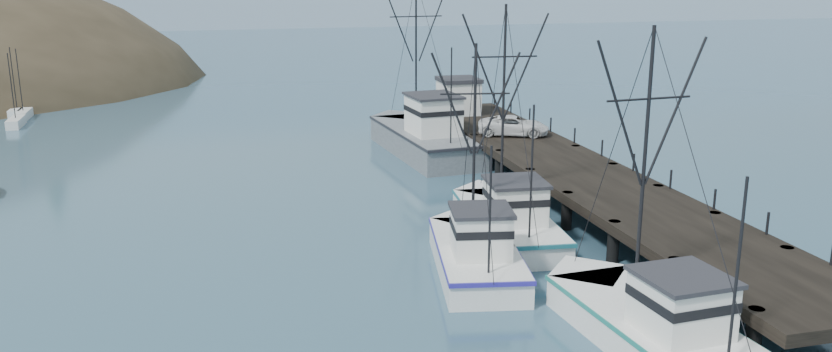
{
  "coord_description": "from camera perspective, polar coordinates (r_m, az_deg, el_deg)",
  "views": [
    {
      "loc": [
        -6.24,
        -25.7,
        13.33
      ],
      "look_at": [
        4.2,
        14.27,
        2.5
      ],
      "focal_mm": 35.0,
      "sensor_mm": 36.0,
      "label": 1
    }
  ],
  "objects": [
    {
      "name": "distant_ridge_far",
      "position": [
        213.81,
        -24.07,
        9.86
      ],
      "size": [
        180.0,
        25.0,
        18.0
      ],
      "primitive_type": "cube",
      "color": "silver",
      "rests_on": "ground"
    },
    {
      "name": "work_vessel",
      "position": [
        58.71,
        0.49,
        2.79
      ],
      "size": [
        5.6,
        15.11,
        12.67
      ],
      "color": "slate",
      "rests_on": "ground"
    },
    {
      "name": "trawler_near",
      "position": [
        30.74,
        16.15,
        -9.94
      ],
      "size": [
        4.47,
        11.6,
        11.67
      ],
      "color": "white",
      "rests_on": "ground"
    },
    {
      "name": "pier",
      "position": [
        47.79,
        10.91,
        0.32
      ],
      "size": [
        6.0,
        44.0,
        2.0
      ],
      "color": "black",
      "rests_on": "ground"
    },
    {
      "name": "pier_shed",
      "position": [
        63.44,
        3.01,
        5.68
      ],
      "size": [
        3.0,
        3.2,
        2.8
      ],
      "color": "silver",
      "rests_on": "pier"
    },
    {
      "name": "ground",
      "position": [
        29.62,
        -0.91,
        -12.06
      ],
      "size": [
        400.0,
        400.0,
        0.0
      ],
      "primitive_type": "plane",
      "color": "#2C4C62",
      "rests_on": "ground"
    },
    {
      "name": "trawler_mid",
      "position": [
        36.56,
        4.19,
        -5.36
      ],
      "size": [
        4.97,
        10.41,
        10.37
      ],
      "color": "white",
      "rests_on": "ground"
    },
    {
      "name": "pickup_truck",
      "position": [
        55.69,
        6.88,
        3.54
      ],
      "size": [
        5.28,
        3.87,
        1.33
      ],
      "primitive_type": "imported",
      "rotation": [
        0.0,
        0.0,
        1.18
      ],
      "color": "silver",
      "rests_on": "pier"
    },
    {
      "name": "trawler_far",
      "position": [
        41.26,
        6.33,
        -3.05
      ],
      "size": [
        4.71,
        11.64,
        11.8
      ],
      "color": "white",
      "rests_on": "ground"
    },
    {
      "name": "distant_ridge",
      "position": [
        196.83,
        -10.04,
        10.58
      ],
      "size": [
        360.0,
        40.0,
        26.0
      ],
      "primitive_type": "cube",
      "color": "#9EB2C6",
      "rests_on": "ground"
    }
  ]
}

